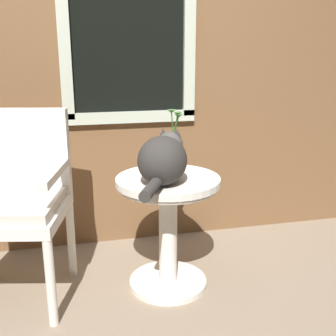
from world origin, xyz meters
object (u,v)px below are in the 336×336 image
(wicker_side_table, at_px, (168,213))
(pewter_vase_with_ivy, at_px, (173,152))
(cat, at_px, (163,159))
(wicker_chair, at_px, (12,193))

(wicker_side_table, relative_size, pewter_vase_with_ivy, 1.86)
(cat, bearing_deg, wicker_chair, 164.04)
(wicker_side_table, xyz_separation_m, wicker_chair, (-0.77, 0.12, 0.13))
(wicker_side_table, relative_size, wicker_chair, 0.64)
(cat, distance_m, pewter_vase_with_ivy, 0.25)
(wicker_chair, xyz_separation_m, pewter_vase_with_ivy, (0.83, 0.02, 0.16))
(wicker_side_table, xyz_separation_m, cat, (-0.04, -0.09, 0.31))
(wicker_side_table, height_order, cat, cat)
(wicker_chair, bearing_deg, wicker_side_table, -8.93)
(pewter_vase_with_ivy, bearing_deg, wicker_chair, -178.49)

